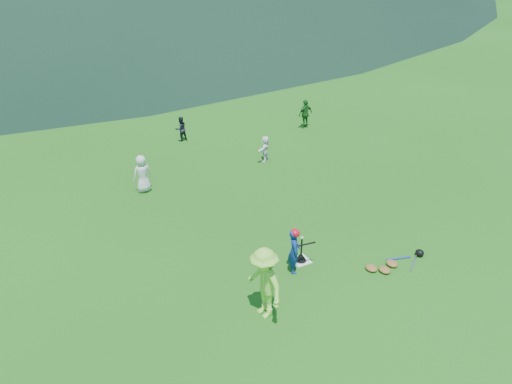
# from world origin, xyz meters

# --- Properties ---
(ground) EXTENTS (120.00, 120.00, 0.00)m
(ground) POSITION_xyz_m (0.00, 0.00, 0.00)
(ground) COLOR #1C5212
(ground) RESTS_ON ground
(home_plate) EXTENTS (0.45, 0.45, 0.02)m
(home_plate) POSITION_xyz_m (0.00, 0.00, 0.01)
(home_plate) COLOR silver
(home_plate) RESTS_ON ground
(baseball) EXTENTS (0.08, 0.08, 0.08)m
(baseball) POSITION_xyz_m (0.00, 0.00, 0.74)
(baseball) COLOR white
(baseball) RESTS_ON batting_tee
(batter_child) EXTENTS (0.46, 0.53, 1.23)m
(batter_child) POSITION_xyz_m (-0.40, -0.26, 0.61)
(batter_child) COLOR navy
(batter_child) RESTS_ON ground
(adult_coach) EXTENTS (0.77, 1.20, 1.76)m
(adult_coach) POSITION_xyz_m (-1.86, -1.32, 0.88)
(adult_coach) COLOR #8DDE41
(adult_coach) RESTS_ON ground
(fielder_a) EXTENTS (0.67, 0.48, 1.28)m
(fielder_a) POSITION_xyz_m (-2.45, 5.84, 0.64)
(fielder_a) COLOR silver
(fielder_a) RESTS_ON ground
(fielder_b) EXTENTS (0.55, 0.46, 1.03)m
(fielder_b) POSITION_xyz_m (0.25, 9.46, 0.52)
(fielder_b) COLOR black
(fielder_b) RESTS_ON ground
(fielder_c) EXTENTS (0.78, 0.43, 1.27)m
(fielder_c) POSITION_xyz_m (5.57, 8.30, 0.63)
(fielder_c) COLOR #1B5C1E
(fielder_c) RESTS_ON ground
(fielder_d) EXTENTS (0.87, 0.81, 0.97)m
(fielder_d) POSITION_xyz_m (2.32, 6.09, 0.49)
(fielder_d) COLOR white
(fielder_d) RESTS_ON ground
(batting_tee) EXTENTS (0.30, 0.30, 0.68)m
(batting_tee) POSITION_xyz_m (0.00, 0.00, 0.13)
(batting_tee) COLOR black
(batting_tee) RESTS_ON home_plate
(batter_gear) EXTENTS (0.73, 0.26, 0.59)m
(batter_gear) POSITION_xyz_m (-0.37, -0.26, 1.11)
(batter_gear) COLOR red
(batter_gear) RESTS_ON ground
(equipment_pile) EXTENTS (1.80, 0.72, 0.19)m
(equipment_pile) POSITION_xyz_m (1.99, -1.30, 0.07)
(equipment_pile) COLOR olive
(equipment_pile) RESTS_ON ground
(outfield_fence) EXTENTS (70.07, 0.08, 1.33)m
(outfield_fence) POSITION_xyz_m (0.00, 28.00, 0.70)
(outfield_fence) COLOR gray
(outfield_fence) RESTS_ON ground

